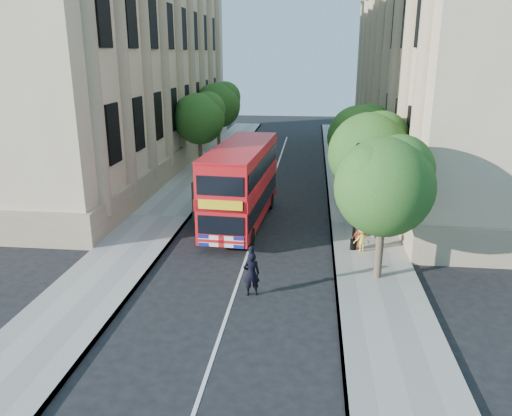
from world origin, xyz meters
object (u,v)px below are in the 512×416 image
(police_constable, at_px, (251,274))
(woman_pedestrian, at_px, (376,222))
(box_van, at_px, (222,191))
(lamp_post, at_px, (356,202))
(double_decker_bus, at_px, (242,182))

(police_constable, distance_m, woman_pedestrian, 8.85)
(box_van, relative_size, woman_pedestrian, 3.41)
(lamp_post, height_order, box_van, lamp_post)
(double_decker_bus, distance_m, woman_pedestrian, 7.44)
(lamp_post, bearing_deg, police_constable, -130.72)
(lamp_post, distance_m, police_constable, 6.79)
(police_constable, xyz_separation_m, woman_pedestrian, (5.55, 6.89, 0.00))
(lamp_post, xyz_separation_m, woman_pedestrian, (1.25, 1.89, -1.61))
(lamp_post, height_order, double_decker_bus, lamp_post)
(lamp_post, bearing_deg, woman_pedestrian, 56.56)
(double_decker_bus, xyz_separation_m, box_van, (-1.38, 1.41, -0.94))
(woman_pedestrian, bearing_deg, box_van, -22.08)
(box_van, xyz_separation_m, police_constable, (2.95, -9.82, -0.57))
(box_van, distance_m, woman_pedestrian, 9.01)
(double_decker_bus, xyz_separation_m, police_constable, (1.57, -8.41, -1.51))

